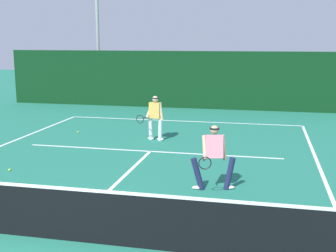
{
  "coord_description": "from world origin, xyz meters",
  "views": [
    {
      "loc": [
        3.49,
        -6.66,
        3.48
      ],
      "look_at": [
        0.75,
        5.64,
        1.0
      ],
      "focal_mm": 47.12,
      "sensor_mm": 36.0,
      "label": 1
    }
  ],
  "objects_px": {
    "player_far": "(155,116)",
    "light_pole": "(97,18)",
    "tennis_ball_extra": "(78,132)",
    "tennis_ball": "(9,170)",
    "player_near": "(214,155)"
  },
  "relations": [
    {
      "from": "player_near",
      "to": "tennis_ball_extra",
      "type": "height_order",
      "value": "player_near"
    },
    {
      "from": "tennis_ball",
      "to": "light_pole",
      "type": "height_order",
      "value": "light_pole"
    },
    {
      "from": "tennis_ball",
      "to": "tennis_ball_extra",
      "type": "relative_size",
      "value": 1.0
    },
    {
      "from": "tennis_ball_extra",
      "to": "light_pole",
      "type": "xyz_separation_m",
      "value": [
        -2.51,
        8.71,
        4.64
      ]
    },
    {
      "from": "player_far",
      "to": "light_pole",
      "type": "distance_m",
      "value": 11.48
    },
    {
      "from": "player_near",
      "to": "player_far",
      "type": "bearing_deg",
      "value": -75.05
    },
    {
      "from": "player_near",
      "to": "light_pole",
      "type": "bearing_deg",
      "value": -73.23
    },
    {
      "from": "player_far",
      "to": "tennis_ball",
      "type": "distance_m",
      "value": 5.4
    },
    {
      "from": "player_near",
      "to": "light_pole",
      "type": "distance_m",
      "value": 16.7
    },
    {
      "from": "player_near",
      "to": "player_far",
      "type": "distance_m",
      "value": 5.43
    },
    {
      "from": "player_far",
      "to": "tennis_ball",
      "type": "height_order",
      "value": "player_far"
    },
    {
      "from": "tennis_ball_extra",
      "to": "light_pole",
      "type": "height_order",
      "value": "light_pole"
    },
    {
      "from": "player_far",
      "to": "light_pole",
      "type": "relative_size",
      "value": 0.2
    },
    {
      "from": "tennis_ball_extra",
      "to": "light_pole",
      "type": "bearing_deg",
      "value": 106.06
    },
    {
      "from": "light_pole",
      "to": "tennis_ball_extra",
      "type": "bearing_deg",
      "value": -73.94
    }
  ]
}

